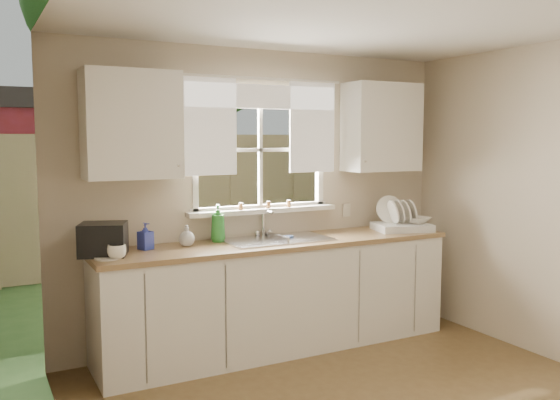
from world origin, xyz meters
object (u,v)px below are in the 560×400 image
cup (117,252)px  black_appliance (103,239)px  soap_bottle_a (218,223)px  dish_rack (401,223)px

cup → black_appliance: 0.20m
soap_bottle_a → black_appliance: (-0.94, -0.14, -0.04)m
cup → black_appliance: bearing=104.4°
black_appliance → cup: bearing=-52.8°
dish_rack → soap_bottle_a: dish_rack is taller
dish_rack → black_appliance: bearing=178.2°
dish_rack → black_appliance: size_ratio=1.76×
dish_rack → cup: bearing=-177.8°
cup → black_appliance: size_ratio=0.41×
soap_bottle_a → cup: soap_bottle_a is taller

